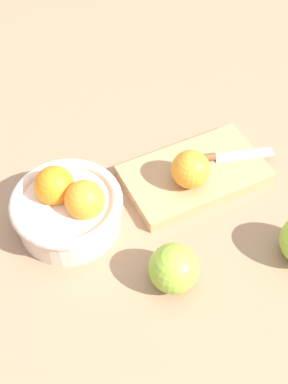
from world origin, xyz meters
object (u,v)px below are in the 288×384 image
Objects in this scene: bowl at (68,207)px; cutting_board at (195,174)px; apple_front_left at (174,268)px; knife at (221,157)px; orange_on_board at (191,169)px.

cutting_board is (0.24, -0.03, -0.03)m from bowl.
apple_front_left reaches higher than cutting_board.
knife is at bearing -5.05° from bowl.
cutting_board is 0.05m from orange_on_board.
apple_front_left reaches higher than knife.
bowl is at bearing 168.42° from orange_on_board.
knife is 1.93× the size of apple_front_left.
apple_front_left is (-0.15, -0.16, 0.03)m from cutting_board.
bowl is 0.22m from orange_on_board.
orange_on_board is at bearing -144.26° from cutting_board.
knife is 0.26m from apple_front_left.
cutting_board is at bearing 35.74° from orange_on_board.
knife is (0.30, -0.03, -0.02)m from bowl.
cutting_board is 3.77× the size of orange_on_board.
bowl is 0.20m from apple_front_left.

